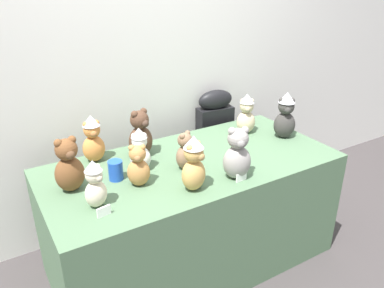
% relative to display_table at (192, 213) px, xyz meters
% --- Properties ---
extents(ground_plane, '(10.00, 10.00, 0.00)m').
position_rel_display_table_xyz_m(ground_plane, '(0.00, -0.25, -0.37)').
color(ground_plane, '#3D3838').
extents(wall_back, '(7.00, 0.08, 2.60)m').
position_rel_display_table_xyz_m(wall_back, '(0.00, 0.67, 0.93)').
color(wall_back, silver).
rests_on(wall_back, ground_plane).
extents(display_table, '(1.77, 0.84, 0.74)m').
position_rel_display_table_xyz_m(display_table, '(0.00, 0.00, 0.00)').
color(display_table, '#4C6B4C').
rests_on(display_table, ground_plane).
extents(instrument_case, '(0.29, 0.15, 0.96)m').
position_rel_display_table_xyz_m(instrument_case, '(0.54, 0.55, 0.12)').
color(instrument_case, black).
rests_on(instrument_case, ground_plane).
extents(teddy_bear_caramel, '(0.15, 0.14, 0.24)m').
position_rel_display_table_xyz_m(teddy_bear_caramel, '(-0.38, -0.08, 0.48)').
color(teddy_bear_caramel, '#B27A42').
rests_on(teddy_bear_caramel, display_table).
extents(teddy_bear_mocha, '(0.15, 0.14, 0.23)m').
position_rel_display_table_xyz_m(teddy_bear_mocha, '(-0.07, -0.04, 0.47)').
color(teddy_bear_mocha, '#7F6047').
rests_on(teddy_bear_mocha, display_table).
extents(teddy_bear_cocoa, '(0.18, 0.17, 0.30)m').
position_rel_display_table_xyz_m(teddy_bear_cocoa, '(-0.22, 0.24, 0.51)').
color(teddy_bear_cocoa, '#4C3323').
rests_on(teddy_bear_cocoa, display_table).
extents(teddy_bear_chestnut, '(0.17, 0.15, 0.30)m').
position_rel_display_table_xyz_m(teddy_bear_chestnut, '(-0.70, 0.06, 0.51)').
color(teddy_bear_chestnut, brown).
rests_on(teddy_bear_chestnut, display_table).
extents(teddy_bear_charcoal, '(0.19, 0.18, 0.32)m').
position_rel_display_table_xyz_m(teddy_bear_charcoal, '(0.73, -0.00, 0.52)').
color(teddy_bear_charcoal, '#383533').
rests_on(teddy_bear_charcoal, display_table).
extents(teddy_bear_snow, '(0.15, 0.14, 0.26)m').
position_rel_display_table_xyz_m(teddy_bear_snow, '(-0.30, 0.07, 0.49)').
color(teddy_bear_snow, white).
rests_on(teddy_bear_snow, display_table).
extents(teddy_bear_sand, '(0.17, 0.16, 0.28)m').
position_rel_display_table_xyz_m(teddy_bear_sand, '(0.56, 0.20, 0.51)').
color(teddy_bear_sand, '#CCB78E').
rests_on(teddy_bear_sand, display_table).
extents(teddy_bear_cream, '(0.14, 0.13, 0.25)m').
position_rel_display_table_xyz_m(teddy_bear_cream, '(-0.63, -0.16, 0.49)').
color(teddy_bear_cream, beige).
rests_on(teddy_bear_cream, display_table).
extents(teddy_bear_ash, '(0.19, 0.18, 0.30)m').
position_rel_display_table_xyz_m(teddy_bear_ash, '(0.12, -0.28, 0.51)').
color(teddy_bear_ash, gray).
rests_on(teddy_bear_ash, display_table).
extents(teddy_bear_ginger, '(0.14, 0.12, 0.29)m').
position_rel_display_table_xyz_m(teddy_bear_ginger, '(-0.49, 0.32, 0.51)').
color(teddy_bear_ginger, '#D17F3D').
rests_on(teddy_bear_ginger, display_table).
extents(teddy_bear_honey, '(0.17, 0.16, 0.30)m').
position_rel_display_table_xyz_m(teddy_bear_honey, '(-0.15, -0.27, 0.52)').
color(teddy_bear_honey, tan).
rests_on(teddy_bear_honey, display_table).
extents(party_cup_blue, '(0.08, 0.08, 0.11)m').
position_rel_display_table_xyz_m(party_cup_blue, '(-0.46, 0.04, 0.42)').
color(party_cup_blue, blue).
rests_on(party_cup_blue, display_table).
extents(name_card_front_left, '(0.07, 0.01, 0.05)m').
position_rel_display_table_xyz_m(name_card_front_left, '(0.12, -0.33, 0.39)').
color(name_card_front_left, white).
rests_on(name_card_front_left, display_table).
extents(name_card_front_middle, '(0.07, 0.02, 0.05)m').
position_rel_display_table_xyz_m(name_card_front_middle, '(-0.63, -0.26, 0.39)').
color(name_card_front_middle, white).
rests_on(name_card_front_middle, display_table).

